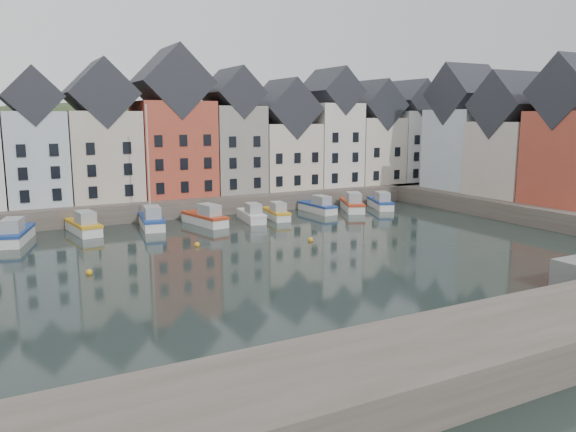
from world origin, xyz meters
TOP-DOWN VIEW (x-y plane):
  - ground at (0.00, 0.00)m, footprint 260.00×260.00m
  - far_quay at (0.00, 30.00)m, footprint 90.00×16.00m
  - right_quay at (37.00, 3.00)m, footprint 14.00×54.00m
  - near_wall at (-10.00, -22.00)m, footprint 50.00×6.00m
  - hillside at (0.02, 56.00)m, footprint 153.60×70.40m
  - far_terrace at (3.21, 28.00)m, footprint 72.37×8.16m
  - right_terrace at (36.00, 8.07)m, footprint 8.30×24.25m
  - mooring_buoys at (-4.00, 5.33)m, footprint 20.50×5.50m
  - boat_b at (-18.25, 17.46)m, footprint 3.80×7.08m
  - boat_c at (-12.07, 18.86)m, footprint 2.90×6.86m
  - boat_d at (-5.32, 18.60)m, footprint 3.02×7.01m
  - boat_e at (0.18, 17.42)m, footprint 3.41×6.92m
  - boat_f at (5.46, 17.09)m, footprint 2.70×6.20m
  - boat_g at (8.57, 17.16)m, footprint 2.53×5.90m
  - boat_h at (15.03, 18.67)m, footprint 2.24×6.19m
  - boat_i at (19.47, 17.81)m, footprint 4.71×7.02m
  - boat_j at (23.72, 17.70)m, footprint 4.05×6.48m

SIDE VIEW (x-z plane):
  - hillside at x=0.02m, z-range -49.96..14.04m
  - ground at x=0.00m, z-range 0.00..0.00m
  - mooring_buoys at x=-4.00m, z-range -0.10..0.40m
  - boat_g at x=8.57m, z-range -0.44..1.75m
  - boat_f at x=5.46m, z-range -0.47..1.84m
  - boat_h at x=15.03m, z-range -0.47..1.87m
  - boat_j at x=23.72m, z-range -0.48..1.90m
  - boat_e at x=0.18m, z-range -0.52..2.03m
  - boat_c at x=-12.07m, z-range -0.52..2.04m
  - boat_i at x=19.47m, z-range -0.52..2.07m
  - boat_b at x=-18.25m, z-range -0.53..2.07m
  - boat_d at x=-5.32m, z-range -5.64..7.32m
  - far_quay at x=0.00m, z-range 0.00..2.00m
  - right_quay at x=37.00m, z-range 0.00..2.00m
  - near_wall at x=-10.00m, z-range 0.00..2.00m
  - far_terrace at x=3.21m, z-range -0.01..17.76m
  - right_terrace at x=36.00m, z-range 0.73..17.10m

